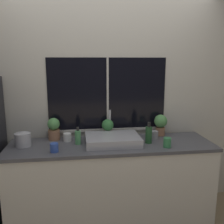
{
  "coord_description": "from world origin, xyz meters",
  "views": [
    {
      "loc": [
        -0.33,
        -2.24,
        1.76
      ],
      "look_at": [
        0.01,
        0.3,
        1.23
      ],
      "focal_mm": 40.0,
      "sensor_mm": 36.0,
      "label": 1
    }
  ],
  "objects_px": {
    "mug_blue": "(54,148)",
    "mug_grey": "(154,135)",
    "sink": "(113,139)",
    "mug_green": "(167,142)",
    "soap_bottle": "(78,137)",
    "kettle": "(23,139)",
    "mug_white": "(67,137)",
    "potted_plant_right": "(161,123)",
    "potted_plant_left": "(54,129)",
    "bottle_tall": "(149,134)",
    "potted_plant_center": "(108,127)"
  },
  "relations": [
    {
      "from": "mug_grey",
      "to": "kettle",
      "type": "height_order",
      "value": "kettle"
    },
    {
      "from": "soap_bottle",
      "to": "mug_blue",
      "type": "distance_m",
      "value": 0.31
    },
    {
      "from": "bottle_tall",
      "to": "mug_white",
      "type": "distance_m",
      "value": 0.9
    },
    {
      "from": "potted_plant_right",
      "to": "soap_bottle",
      "type": "xyz_separation_m",
      "value": [
        -0.98,
        -0.2,
        -0.07
      ]
    },
    {
      "from": "potted_plant_right",
      "to": "kettle",
      "type": "relative_size",
      "value": 1.55
    },
    {
      "from": "potted_plant_center",
      "to": "mug_grey",
      "type": "bearing_deg",
      "value": -13.4
    },
    {
      "from": "soap_bottle",
      "to": "mug_green",
      "type": "distance_m",
      "value": 0.94
    },
    {
      "from": "mug_blue",
      "to": "mug_grey",
      "type": "bearing_deg",
      "value": 14.43
    },
    {
      "from": "soap_bottle",
      "to": "mug_white",
      "type": "xyz_separation_m",
      "value": [
        -0.12,
        0.12,
        -0.03
      ]
    },
    {
      "from": "mug_grey",
      "to": "soap_bottle",
      "type": "bearing_deg",
      "value": -175.18
    },
    {
      "from": "sink",
      "to": "bottle_tall",
      "type": "xyz_separation_m",
      "value": [
        0.39,
        -0.03,
        0.05
      ]
    },
    {
      "from": "potted_plant_left",
      "to": "soap_bottle",
      "type": "distance_m",
      "value": 0.34
    },
    {
      "from": "mug_green",
      "to": "bottle_tall",
      "type": "bearing_deg",
      "value": 133.98
    },
    {
      "from": "sink",
      "to": "mug_green",
      "type": "bearing_deg",
      "value": -19.06
    },
    {
      "from": "mug_blue",
      "to": "soap_bottle",
      "type": "bearing_deg",
      "value": 42.19
    },
    {
      "from": "mug_grey",
      "to": "mug_green",
      "type": "distance_m",
      "value": 0.3
    },
    {
      "from": "mug_blue",
      "to": "mug_grey",
      "type": "distance_m",
      "value": 1.13
    },
    {
      "from": "sink",
      "to": "mug_white",
      "type": "relative_size",
      "value": 6.43
    },
    {
      "from": "sink",
      "to": "mug_green",
      "type": "xyz_separation_m",
      "value": [
        0.54,
        -0.19,
        0.0
      ]
    },
    {
      "from": "soap_bottle",
      "to": "kettle",
      "type": "xyz_separation_m",
      "value": [
        -0.57,
        0.01,
        -0.0
      ]
    },
    {
      "from": "mug_grey",
      "to": "mug_white",
      "type": "distance_m",
      "value": 0.98
    },
    {
      "from": "potted_plant_left",
      "to": "kettle",
      "type": "relative_size",
      "value": 1.54
    },
    {
      "from": "soap_bottle",
      "to": "mug_blue",
      "type": "xyz_separation_m",
      "value": [
        -0.23,
        -0.21,
        -0.03
      ]
    },
    {
      "from": "mug_grey",
      "to": "kettle",
      "type": "distance_m",
      "value": 1.44
    },
    {
      "from": "potted_plant_left",
      "to": "potted_plant_center",
      "type": "xyz_separation_m",
      "value": [
        0.61,
        0.0,
        -0.01
      ]
    },
    {
      "from": "potted_plant_center",
      "to": "potted_plant_right",
      "type": "xyz_separation_m",
      "value": [
        0.64,
        -0.0,
        0.03
      ]
    },
    {
      "from": "mug_grey",
      "to": "sink",
      "type": "bearing_deg",
      "value": -167.79
    },
    {
      "from": "bottle_tall",
      "to": "kettle",
      "type": "height_order",
      "value": "bottle_tall"
    },
    {
      "from": "potted_plant_left",
      "to": "kettle",
      "type": "bearing_deg",
      "value": -147.86
    },
    {
      "from": "sink",
      "to": "bottle_tall",
      "type": "relative_size",
      "value": 2.49
    },
    {
      "from": "soap_bottle",
      "to": "bottle_tall",
      "type": "bearing_deg",
      "value": -4.76
    },
    {
      "from": "mug_blue",
      "to": "mug_green",
      "type": "bearing_deg",
      "value": -0.67
    },
    {
      "from": "potted_plant_right",
      "to": "mug_blue",
      "type": "height_order",
      "value": "potted_plant_right"
    },
    {
      "from": "soap_bottle",
      "to": "mug_blue",
      "type": "relative_size",
      "value": 2.12
    },
    {
      "from": "potted_plant_left",
      "to": "mug_grey",
      "type": "bearing_deg",
      "value": -6.24
    },
    {
      "from": "mug_white",
      "to": "kettle",
      "type": "height_order",
      "value": "kettle"
    },
    {
      "from": "potted_plant_left",
      "to": "kettle",
      "type": "distance_m",
      "value": 0.36
    },
    {
      "from": "sink",
      "to": "mug_blue",
      "type": "distance_m",
      "value": 0.63
    },
    {
      "from": "bottle_tall",
      "to": "mug_grey",
      "type": "bearing_deg",
      "value": 53.12
    },
    {
      "from": "soap_bottle",
      "to": "bottle_tall",
      "type": "relative_size",
      "value": 0.81
    },
    {
      "from": "sink",
      "to": "mug_blue",
      "type": "xyz_separation_m",
      "value": [
        -0.6,
        -0.17,
        -0.0
      ]
    },
    {
      "from": "potted_plant_center",
      "to": "kettle",
      "type": "relative_size",
      "value": 1.33
    },
    {
      "from": "potted_plant_left",
      "to": "kettle",
      "type": "height_order",
      "value": "potted_plant_left"
    },
    {
      "from": "mug_green",
      "to": "potted_plant_center",
      "type": "bearing_deg",
      "value": 143.74
    },
    {
      "from": "potted_plant_left",
      "to": "potted_plant_right",
      "type": "distance_m",
      "value": 1.25
    },
    {
      "from": "mug_blue",
      "to": "bottle_tall",
      "type": "bearing_deg",
      "value": 8.33
    },
    {
      "from": "kettle",
      "to": "mug_blue",
      "type": "bearing_deg",
      "value": -32.52
    },
    {
      "from": "mug_white",
      "to": "mug_green",
      "type": "relative_size",
      "value": 0.89
    },
    {
      "from": "potted_plant_center",
      "to": "mug_blue",
      "type": "distance_m",
      "value": 0.71
    },
    {
      "from": "bottle_tall",
      "to": "mug_blue",
      "type": "distance_m",
      "value": 1.0
    }
  ]
}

